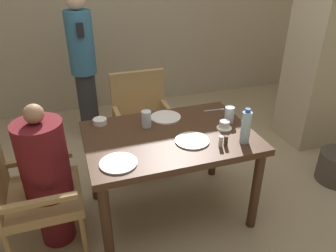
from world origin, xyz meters
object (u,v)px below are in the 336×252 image
Objects in this scene: diner_in_left_chair at (47,176)px; plate_main_left at (166,117)px; standing_host at (83,63)px; bowl_small at (100,121)px; plate_dessert_center at (118,163)px; water_bottle at (246,127)px; glass_tall_mid at (146,119)px; chair_left_side at (27,190)px; plate_main_right at (192,141)px; teacup_with_saucer at (224,125)px; chair_far_side at (143,117)px; glass_tall_near at (229,115)px.

diner_in_left_chair reaches higher than plate_main_left.
bowl_small is (-0.00, -1.18, -0.11)m from standing_host.
water_bottle reaches higher than plate_dessert_center.
glass_tall_mid is (0.75, 0.18, 0.23)m from diner_in_left_chair.
chair_left_side is 3.68× the size of plate_main_left.
plate_main_right is (0.06, -0.41, 0.00)m from plate_main_left.
diner_in_left_chair is 4.54× the size of plate_dessert_center.
plate_main_right is 0.32m from teacup_with_saucer.
water_bottle is 0.74m from glass_tall_mid.
chair_far_side is 0.55× the size of standing_host.
standing_host is at bearing 89.89° from bowl_small.
plate_main_right is 0.93× the size of water_bottle.
plate_main_left is 0.48m from teacup_with_saucer.
bowl_small is at bearing 163.42° from glass_tall_near.
plate_main_right is at bearing -81.25° from plate_main_left.
chair_left_side is 7.01× the size of glass_tall_near.
plate_dessert_center is (0.60, -0.25, 0.26)m from chair_left_side.
bowl_small is (-0.03, 0.58, 0.02)m from plate_dessert_center.
standing_host is 1.75m from plate_main_right.
diner_in_left_chair is at bearing -166.81° from glass_tall_mid.
plate_dessert_center is 2.10× the size of teacup_with_saucer.
glass_tall_mid is (0.33, -1.33, -0.07)m from standing_host.
chair_far_side reaches higher than bowl_small.
glass_tall_near is at bearing -57.54° from chair_far_side.
glass_tall_near is 1.00× the size of glass_tall_mid.
teacup_with_saucer is at bearing 99.84° from water_bottle.
teacup_with_saucer is 1.08× the size of bowl_small.
plate_dessert_center is at bearing 178.89° from water_bottle.
chair_far_side is at bearing 122.46° from glass_tall_near.
chair_far_side is 3.68× the size of plate_main_right.
chair_far_side is at bearing 78.91° from glass_tall_mid.
diner_in_left_chair is at bearing -164.07° from plate_main_left.
standing_host is at bearing 117.35° from water_bottle.
plate_main_right is 2.10× the size of teacup_with_saucer.
teacup_with_saucer is at bearing -1.77° from diner_in_left_chair.
chair_far_side is 0.90m from standing_host.
chair_left_side is 1.00× the size of chair_far_side.
chair_left_side is 1.66m from standing_host.
teacup_with_saucer is at bearing -134.55° from glass_tall_near.
plate_main_left is at bearing 127.10° from water_bottle.
glass_tall_near and glass_tall_mid have the same top height.
standing_host is 1.35m from plate_main_left.
diner_in_left_chair is 1.40m from water_bottle.
chair_far_side is at bearing 112.75° from water_bottle.
glass_tall_near is (0.04, 0.31, -0.06)m from water_bottle.
plate_main_left is at bearing -84.31° from chair_far_side.
plate_dessert_center is 0.58m from bowl_small.
diner_in_left_chair reaches higher than chair_left_side.
diner_in_left_chair reaches higher than plate_main_right.
water_bottle is at bearing -32.86° from bowl_small.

